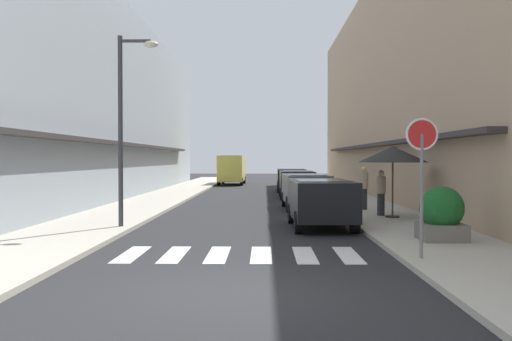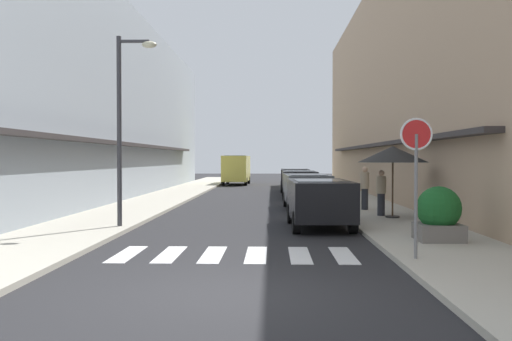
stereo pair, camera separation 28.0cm
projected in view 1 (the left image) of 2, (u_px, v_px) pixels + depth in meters
ground_plane at (253, 201)px, 27.97m from camera, size 105.64×105.64×0.00m
sidewalk_left at (157, 200)px, 28.04m from camera, size 3.01×67.22×0.12m
sidewalk_right at (351, 200)px, 27.90m from camera, size 3.01×67.22×0.12m
building_row_left at (85, 104)px, 29.40m from camera, size 5.50×45.22×9.94m
building_row_right at (425, 85)px, 29.12m from camera, size 5.50×45.22×11.87m
crosswalk at (240, 255)px, 12.38m from camera, size 5.20×2.20×0.01m
parked_car_near at (321, 198)px, 17.14m from camera, size 1.90×3.97×1.47m
parked_car_mid at (306, 187)px, 23.52m from camera, size 1.91×4.01×1.47m
parked_car_far at (297, 181)px, 30.18m from camera, size 1.83×4.49×1.47m
parked_car_distant at (291, 177)px, 35.99m from camera, size 1.86×4.19×1.47m
delivery_van at (232, 167)px, 46.10m from camera, size 2.10×5.44×2.37m
round_street_sign at (422, 151)px, 11.26m from camera, size 0.65×0.07×2.80m
street_lamp at (127, 111)px, 16.60m from camera, size 1.19×0.28×5.59m
cafe_umbrella at (393, 155)px, 19.14m from camera, size 2.36×2.36×2.42m
planter_corner at (442, 214)px, 13.79m from camera, size 1.07×1.07×1.32m
pedestrian_walking_near at (381, 192)px, 19.82m from camera, size 0.34×0.34×1.59m
pedestrian_walking_far at (364, 187)px, 22.14m from camera, size 0.34×0.34×1.69m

